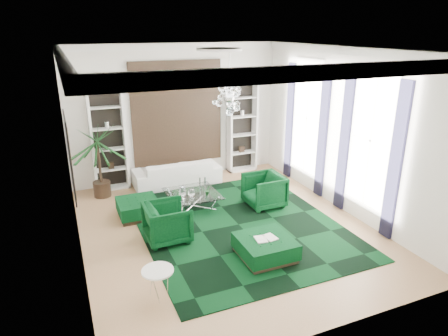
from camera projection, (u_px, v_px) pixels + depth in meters
name	position (u px, v px, depth m)	size (l,w,h in m)	color
floor	(225.00, 228.00, 8.82)	(6.00, 7.00, 0.02)	tan
ceiling	(225.00, 48.00, 7.55)	(6.00, 7.00, 0.02)	white
wall_back	(177.00, 113.00, 11.24)	(6.00, 0.02, 3.80)	white
wall_front	(331.00, 215.00, 5.13)	(6.00, 0.02, 3.80)	white
wall_left	(69.00, 163.00, 7.09)	(0.02, 7.00, 3.80)	white
wall_right	(344.00, 131.00, 9.28)	(0.02, 7.00, 3.80)	white
crown_molding	(225.00, 54.00, 7.58)	(6.00, 7.00, 0.18)	white
ceiling_medallion	(219.00, 49.00, 7.82)	(0.90, 0.90, 0.05)	white
tapestry	(177.00, 113.00, 11.19)	(2.50, 0.06, 2.80)	black
shelving_left	(108.00, 139.00, 10.52)	(0.90, 0.38, 2.80)	white
shelving_right	(242.00, 126.00, 11.94)	(0.90, 0.38, 2.80)	white
painting	(70.00, 156.00, 7.64)	(0.04, 1.30, 1.60)	black
window_near	(371.00, 141.00, 8.49)	(0.03, 1.10, 2.90)	white
curtain_near_a	(396.00, 163.00, 7.88)	(0.07, 0.30, 3.25)	black
curtain_near_b	(344.00, 143.00, 9.24)	(0.07, 0.30, 3.25)	black
window_far	(307.00, 118.00, 10.58)	(0.03, 1.10, 2.90)	white
curtain_far_a	(323.00, 134.00, 9.97)	(0.07, 0.30, 3.25)	black
curtain_far_b	(290.00, 122.00, 11.33)	(0.07, 0.30, 3.25)	black
rug	(239.00, 225.00, 8.92)	(4.20, 5.00, 0.02)	black
sofa	(177.00, 172.00, 11.15)	(2.39, 0.94, 0.70)	white
armchair_left	(168.00, 222.00, 8.18)	(0.87, 0.89, 0.81)	black
armchair_right	(264.00, 190.00, 9.76)	(0.87, 0.89, 0.81)	black
coffee_table	(193.00, 201.00, 9.67)	(1.20, 1.20, 0.41)	white
ottoman_side	(138.00, 208.00, 9.29)	(0.90, 0.90, 0.40)	black
ottoman_front	(265.00, 248.00, 7.62)	(1.00, 1.00, 0.40)	black
book	(266.00, 238.00, 7.55)	(0.42, 0.28, 0.03)	white
side_table	(158.00, 284.00, 6.47)	(0.52, 0.52, 0.50)	white
palm	(98.00, 152.00, 10.07)	(1.50, 1.50, 2.40)	#15461B
chandelier	(229.00, 98.00, 7.93)	(0.80, 0.80, 0.72)	white
table_plant	(208.00, 190.00, 9.45)	(0.13, 0.11, 0.24)	#15461B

